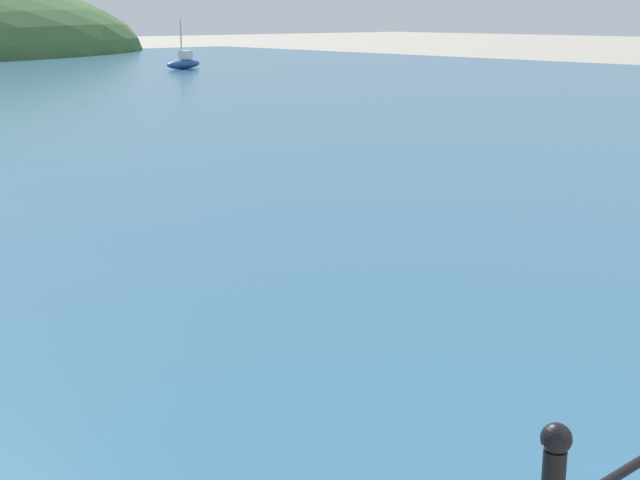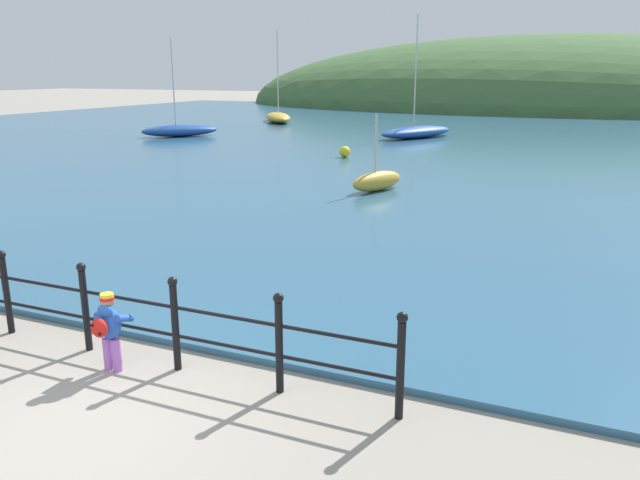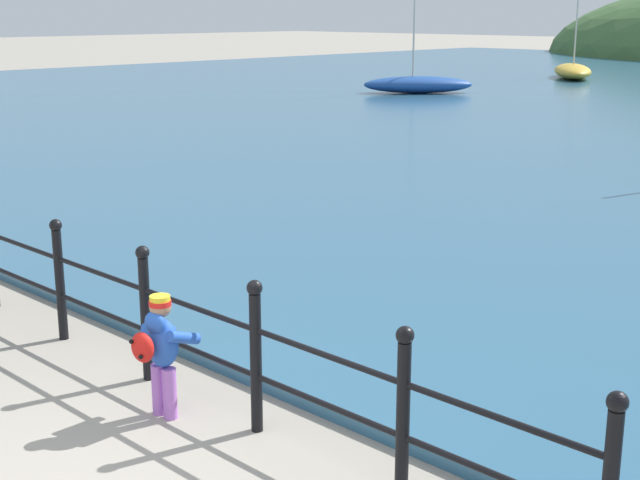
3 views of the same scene
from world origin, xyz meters
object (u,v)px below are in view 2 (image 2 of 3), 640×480
at_px(child_in_coat, 109,325).
at_px(mooring_buoy, 345,152).
at_px(boat_far_left, 180,130).
at_px(boat_blue_hull, 377,181).
at_px(boat_white_sailboat, 278,117).
at_px(boat_nearest_quay, 417,132).

bearing_deg(child_in_coat, mooring_buoy, 102.69).
height_order(boat_far_left, boat_blue_hull, boat_far_left).
relative_size(boat_blue_hull, boat_white_sailboat, 0.37).
distance_m(boat_blue_hull, boat_nearest_quay, 15.75).
distance_m(boat_blue_hull, mooring_buoy, 7.52).
relative_size(boat_far_left, mooring_buoy, 11.07).
distance_m(child_in_coat, mooring_buoy, 19.33).
xyz_separation_m(child_in_coat, mooring_buoy, (-4.24, 18.85, -0.27)).
bearing_deg(boat_far_left, child_in_coat, -56.04).
height_order(boat_far_left, mooring_buoy, boat_far_left).
xyz_separation_m(boat_far_left, boat_nearest_quay, (12.14, 4.46, -0.01)).
xyz_separation_m(child_in_coat, boat_white_sailboat, (-15.25, 34.25, -0.16)).
bearing_deg(boat_far_left, boat_nearest_quay, 20.17).
bearing_deg(mooring_buoy, boat_nearest_quay, 85.47).
bearing_deg(boat_blue_hull, boat_nearest_quay, 100.61).
distance_m(boat_far_left, boat_white_sailboat, 10.98).
height_order(boat_white_sailboat, mooring_buoy, boat_white_sailboat).
xyz_separation_m(boat_blue_hull, boat_nearest_quay, (-2.90, 15.48, 0.02)).
height_order(child_in_coat, mooring_buoy, child_in_coat).
relative_size(child_in_coat, boat_far_left, 0.19).
distance_m(child_in_coat, boat_white_sailboat, 37.49).
xyz_separation_m(boat_blue_hull, mooring_buoy, (-3.60, 6.60, -0.07)).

